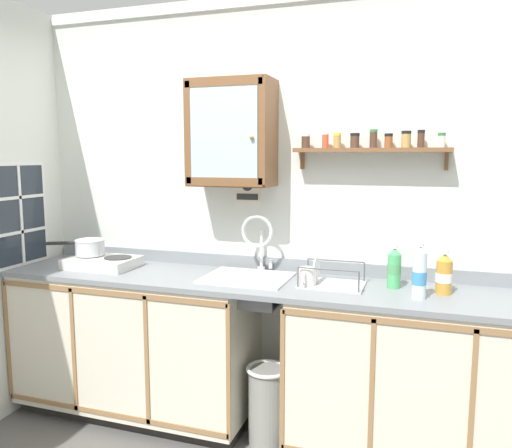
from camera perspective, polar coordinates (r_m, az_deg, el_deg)
back_wall at (r=3.18m, az=2.27°, el=1.53°), size 3.83×0.07×2.63m
lower_cabinet_run at (r=3.44m, az=-13.29°, el=-12.98°), size 1.54×0.60×0.92m
lower_cabinet_run_right at (r=2.97m, az=18.07°, el=-16.57°), size 1.40×0.60×0.92m
countertop at (r=2.95m, az=0.47°, el=-6.68°), size 3.19×0.62×0.03m
backsplash at (r=3.20m, az=2.06°, el=-4.52°), size 3.19×0.02×0.08m
sink at (r=3.02m, az=-0.83°, el=-6.29°), size 0.50×0.47×0.50m
hot_plate_stove at (r=3.42m, az=-16.95°, el=-4.15°), size 0.44×0.31×0.07m
saucepan at (r=3.49m, az=-18.27°, el=-2.45°), size 0.35×0.23×0.10m
bottle_juice_amber_0 at (r=2.83m, az=20.44°, el=-5.34°), size 0.09×0.09×0.23m
bottle_water_clear_1 at (r=2.68m, az=17.94°, el=-5.34°), size 0.07×0.07×0.29m
bottle_soda_green_2 at (r=2.87m, az=15.32°, el=-4.80°), size 0.07×0.07×0.24m
dish_rack at (r=2.86m, az=8.30°, el=-6.50°), size 0.35×0.26×0.16m
mug at (r=2.81m, az=5.78°, el=-6.02°), size 0.10×0.14×0.11m
wall_cabinet at (r=3.09m, az=-2.77°, el=10.19°), size 0.51×0.29×0.64m
spice_shelf at (r=2.96m, az=12.76°, el=8.48°), size 0.87×0.14×0.23m
warning_sign at (r=3.20m, az=-0.97°, el=3.93°), size 0.17×0.01×0.21m
window at (r=3.54m, az=-26.44°, el=0.75°), size 0.03×0.70×0.68m
trash_bin at (r=3.12m, az=1.29°, el=-19.57°), size 0.25×0.25×0.46m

